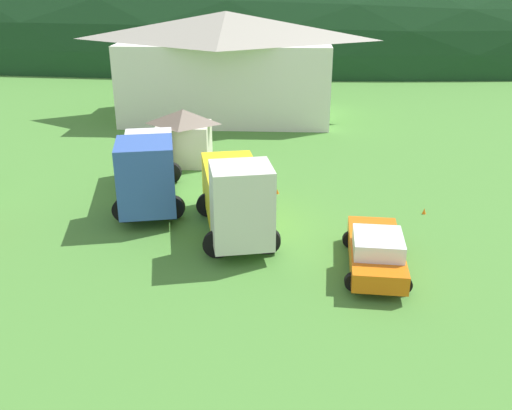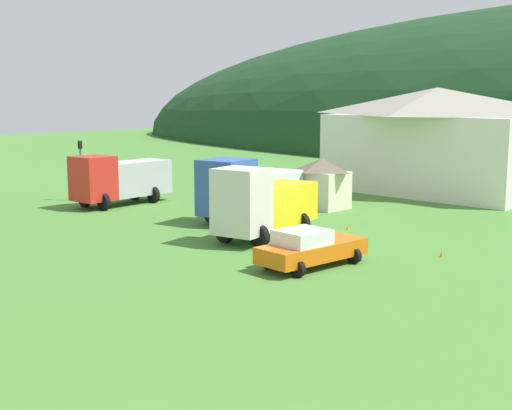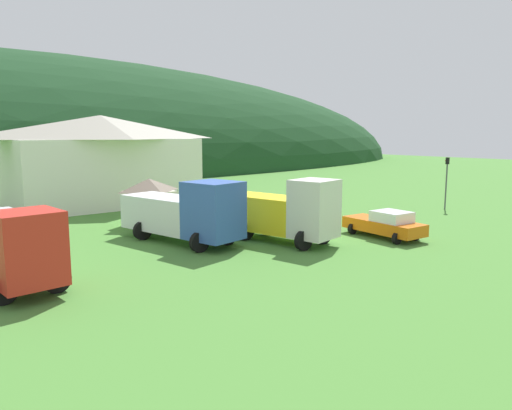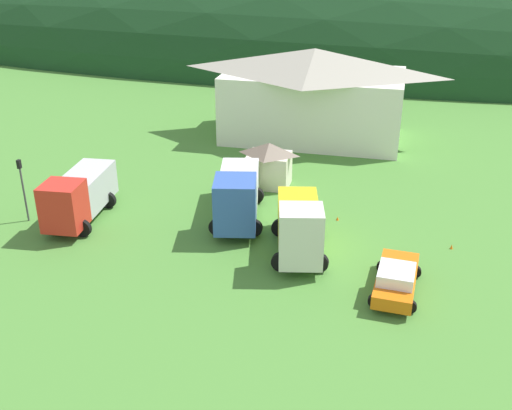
% 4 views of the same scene
% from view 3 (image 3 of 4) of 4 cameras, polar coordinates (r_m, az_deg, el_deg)
% --- Properties ---
extents(ground_plane, '(200.00, 200.00, 0.00)m').
position_cam_3_polar(ground_plane, '(29.12, 2.98, -3.92)').
color(ground_plane, '#477F33').
extents(forested_hill_backdrop, '(178.50, 60.00, 37.96)m').
position_cam_3_polar(forested_hill_backdrop, '(88.51, -26.50, 3.55)').
color(forested_hill_backdrop, '#193D1E').
rests_on(forested_hill_backdrop, ground).
extents(depot_building, '(16.21, 9.23, 7.75)m').
position_cam_3_polar(depot_building, '(44.19, -17.64, 5.16)').
color(depot_building, white).
rests_on(depot_building, ground).
extents(play_shed_cream, '(3.18, 2.60, 3.22)m').
position_cam_3_polar(play_shed_cream, '(33.37, -12.42, 0.38)').
color(play_shed_cream, beige).
rests_on(play_shed_cream, ground).
extents(crane_truck_red, '(3.41, 7.05, 3.38)m').
position_cam_3_polar(crane_truck_red, '(22.11, -26.91, -4.12)').
color(crane_truck_red, red).
rests_on(crane_truck_red, ground).
extents(box_truck_blue, '(4.19, 8.33, 3.67)m').
position_cam_3_polar(box_truck_blue, '(27.76, -8.14, -0.79)').
color(box_truck_blue, '#3356AD').
rests_on(box_truck_blue, ground).
extents(flatbed_truck_yellow, '(3.92, 7.07, 3.74)m').
position_cam_3_polar(flatbed_truck_yellow, '(27.71, 3.60, -0.74)').
color(flatbed_truck_yellow, silver).
rests_on(flatbed_truck_yellow, ground).
extents(service_pickup_orange, '(2.60, 5.14, 1.66)m').
position_cam_3_polar(service_pickup_orange, '(30.12, 14.96, -2.18)').
color(service_pickup_orange, orange).
rests_on(service_pickup_orange, ground).
extents(traffic_light_east, '(0.20, 0.32, 4.27)m').
position_cam_3_polar(traffic_light_east, '(42.58, 21.49, 3.00)').
color(traffic_light_east, '#4C4C51').
rests_on(traffic_light_east, ground).
extents(traffic_cone_near_pickup, '(0.36, 0.36, 0.56)m').
position_cam_3_polar(traffic_cone_near_pickup, '(35.99, 10.72, -1.67)').
color(traffic_cone_near_pickup, orange).
rests_on(traffic_cone_near_pickup, ground).
extents(traffic_cone_mid_row, '(0.36, 0.36, 0.46)m').
position_cam_3_polar(traffic_cone_mid_row, '(32.79, -0.10, -2.50)').
color(traffic_cone_mid_row, orange).
rests_on(traffic_cone_mid_row, ground).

